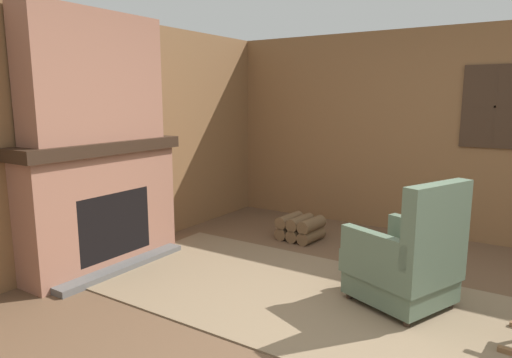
% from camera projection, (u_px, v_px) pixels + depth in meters
% --- Properties ---
extents(ground_plane, '(14.00, 14.00, 0.00)m').
position_uv_depth(ground_plane, '(357.00, 340.00, 3.05)').
color(ground_plane, brown).
extents(wood_panel_wall_left, '(0.06, 6.07, 2.38)m').
position_uv_depth(wood_panel_wall_left, '(84.00, 142.00, 4.33)').
color(wood_panel_wall_left, brown).
rests_on(wood_panel_wall_left, ground).
extents(wood_panel_wall_back, '(6.07, 0.09, 2.38)m').
position_uv_depth(wood_panel_wall_back, '(452.00, 134.00, 5.12)').
color(wood_panel_wall_back, brown).
rests_on(wood_panel_wall_back, ground).
extents(fireplace_hearth, '(0.57, 1.66, 1.20)m').
position_uv_depth(fireplace_hearth, '(103.00, 205.00, 4.31)').
color(fireplace_hearth, '#93604C').
rests_on(fireplace_hearth, ground).
extents(chimney_breast, '(0.32, 1.37, 1.15)m').
position_uv_depth(chimney_breast, '(94.00, 77.00, 4.11)').
color(chimney_breast, '#93604C').
rests_on(chimney_breast, fireplace_hearth).
extents(area_rug, '(3.93, 1.78, 0.01)m').
position_uv_depth(area_rug, '(317.00, 299.00, 3.66)').
color(area_rug, '#7A664C').
rests_on(area_rug, ground).
extents(armchair, '(0.89, 0.86, 1.01)m').
position_uv_depth(armchair, '(406.00, 262.00, 3.49)').
color(armchair, '#516651').
rests_on(armchair, ground).
extents(firewood_stack, '(0.48, 0.44, 0.27)m').
position_uv_depth(firewood_stack, '(300.00, 228.00, 5.19)').
color(firewood_stack, brown).
rests_on(firewood_stack, ground).
extents(oil_lamp_vase, '(0.10, 0.10, 0.28)m').
position_uv_depth(oil_lamp_vase, '(45.00, 134.00, 3.80)').
color(oil_lamp_vase, '#B24C42').
rests_on(oil_lamp_vase, fireplace_hearth).
extents(storage_case, '(0.15, 0.27, 0.13)m').
position_uv_depth(storage_case, '(132.00, 131.00, 4.58)').
color(storage_case, brown).
rests_on(storage_case, fireplace_hearth).
extents(decorative_plate_on_mantel, '(0.06, 0.23, 0.23)m').
position_uv_depth(decorative_plate_on_mantel, '(86.00, 129.00, 4.16)').
color(decorative_plate_on_mantel, '#336093').
rests_on(decorative_plate_on_mantel, fireplace_hearth).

